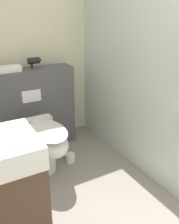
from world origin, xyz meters
The scene contains 8 objects.
wall_back centered at (0.00, 2.40, 1.25)m, with size 8.00×0.06×2.50m.
partition_panel centered at (-0.39, 2.15, 0.51)m, with size 1.10×0.27×1.01m.
shower_glass centered at (0.50, 1.34, 0.97)m, with size 0.04×2.06×1.94m.
toilet centered at (-0.42, 1.51, 0.38)m, with size 0.37×0.69×0.55m.
sink_vanity centered at (-1.05, 0.60, 0.51)m, with size 0.51×0.43×1.15m.
hair_drier centered at (-0.27, 2.18, 1.10)m, with size 0.17×0.07×0.12m.
folded_towel centered at (-0.60, 2.13, 1.05)m, with size 0.28×0.13×0.07m.
spare_toilet_roll centered at (-0.12, 1.60, 0.05)m, with size 0.12×0.12×0.10m.
Camera 1 is at (-1.15, -0.68, 1.66)m, focal length 40.00 mm.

